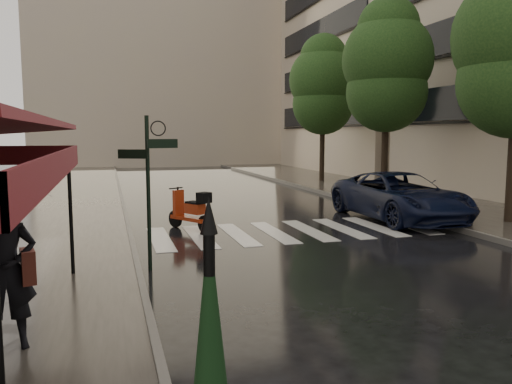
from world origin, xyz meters
TOP-DOWN VIEW (x-y plane):
  - ground at (0.00, 0.00)m, footprint 120.00×120.00m
  - sidewalk_near at (-4.50, 12.00)m, footprint 6.00×60.00m
  - sidewalk_far at (10.25, 12.00)m, footprint 5.50×60.00m
  - curb_near at (-1.45, 12.00)m, footprint 0.12×60.00m
  - curb_far at (7.45, 12.00)m, footprint 0.12×60.00m
  - crosswalk at (2.98, 6.00)m, footprint 7.85×3.20m
  - signpost at (-1.19, 3.00)m, footprint 1.17×0.29m
  - haussmann_far at (16.50, 26.00)m, footprint 8.00×16.00m
  - backdrop_building at (3.00, 38.00)m, footprint 22.00×6.00m
  - tree_mid at (9.50, 12.00)m, footprint 3.80×3.80m
  - tree_far at (9.70, 19.00)m, footprint 3.80×3.80m
  - pedestrian_with_umbrella at (-3.18, -0.56)m, footprint 1.38×1.39m
  - scooter at (0.28, 6.96)m, footprint 1.07×1.59m
  - parked_car at (7.00, 6.86)m, footprint 2.57×5.49m

SIDE VIEW (x-z plane):
  - ground at x=0.00m, z-range 0.00..0.00m
  - crosswalk at x=2.98m, z-range 0.00..0.01m
  - sidewalk_near at x=-4.50m, z-range 0.00..0.12m
  - sidewalk_far at x=10.25m, z-range 0.00..0.12m
  - curb_near at x=-1.45m, z-range -0.01..0.15m
  - curb_far at x=7.45m, z-range -0.01..0.15m
  - scooter at x=0.28m, z-range -0.04..1.14m
  - parked_car at x=7.00m, z-range 0.00..1.52m
  - signpost at x=-1.19m, z-range 0.28..3.38m
  - pedestrian_with_umbrella at x=-3.18m, z-range 0.54..3.15m
  - tree_far at x=9.70m, z-range 1.37..9.54m
  - tree_mid at x=9.50m, z-range 1.42..9.76m
  - haussmann_far at x=16.50m, z-range 0.00..18.50m
  - backdrop_building at x=3.00m, z-range 0.00..20.00m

